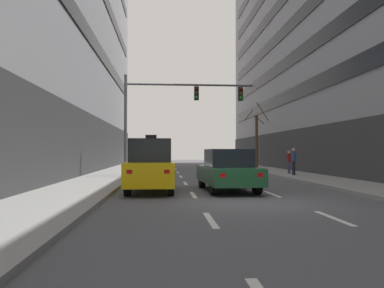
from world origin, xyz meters
name	(u,v)px	position (x,y,z in m)	size (l,w,h in m)	color
ground_plane	(245,202)	(0.00, 0.00, 0.00)	(120.00, 120.00, 0.00)	#515156
sidewalk_left	(50,202)	(-6.18, 0.00, 0.07)	(3.23, 80.00, 0.14)	gray
lane_stripe_l1_s3	(210,220)	(-1.52, -3.00, 0.00)	(0.16, 2.00, 0.01)	silver
lane_stripe_l1_s4	(193,195)	(-1.52, 2.00, 0.00)	(0.16, 2.00, 0.01)	silver
lane_stripe_l1_s5	(185,183)	(-1.52, 7.00, 0.00)	(0.16, 2.00, 0.01)	silver
lane_stripe_l1_s6	(181,177)	(-1.52, 12.00, 0.00)	(0.16, 2.00, 0.01)	silver
lane_stripe_l1_s7	(178,172)	(-1.52, 17.00, 0.00)	(0.16, 2.00, 0.01)	silver
lane_stripe_l1_s8	(176,169)	(-1.52, 22.00, 0.00)	(0.16, 2.00, 0.01)	silver
lane_stripe_l1_s9	(174,167)	(-1.52, 27.00, 0.00)	(0.16, 2.00, 0.01)	silver
lane_stripe_l1_s10	(173,165)	(-1.52, 32.00, 0.00)	(0.16, 2.00, 0.01)	silver
lane_stripe_l2_s3	(334,218)	(1.52, -3.00, 0.00)	(0.16, 2.00, 0.01)	silver
lane_stripe_l2_s4	(272,194)	(1.52, 2.00, 0.00)	(0.16, 2.00, 0.01)	silver
lane_stripe_l2_s5	(244,183)	(1.52, 7.00, 0.00)	(0.16, 2.00, 0.01)	silver
lane_stripe_l2_s6	(227,176)	(1.52, 12.00, 0.00)	(0.16, 2.00, 0.01)	silver
lane_stripe_l2_s7	(216,172)	(1.52, 17.00, 0.00)	(0.16, 2.00, 0.01)	silver
lane_stripe_l2_s8	(208,169)	(1.52, 22.00, 0.00)	(0.16, 2.00, 0.01)	silver
lane_stripe_l2_s9	(203,167)	(1.52, 27.00, 0.00)	(0.16, 2.00, 0.01)	silver
lane_stripe_l2_s10	(198,165)	(1.52, 32.00, 0.00)	(0.16, 2.00, 0.01)	silver
car_driving_0	(227,170)	(0.00, 3.23, 0.86)	(2.15, 4.72, 1.74)	black
taxi_driving_1	(159,159)	(-3.17, 27.83, 0.82)	(1.95, 4.46, 1.84)	black
car_driving_2	(160,158)	(-3.00, 22.40, 1.05)	(1.95, 4.41, 2.11)	black
taxi_driving_3	(151,166)	(-3.15, 3.18, 1.06)	(1.89, 4.42, 2.31)	black
traffic_signal_0	(171,105)	(-2.20, 10.62, 4.50)	(7.99, 0.35, 6.20)	#4C4C51
street_tree_0	(257,140)	(5.85, 20.92, 2.74)	(2.27, 2.28, 5.90)	#4C3823
pedestrian_0	(294,159)	(5.63, 10.86, 1.14)	(0.23, 0.53, 1.72)	black
pedestrian_1	(289,160)	(5.94, 12.59, 1.04)	(0.21, 0.53, 1.56)	#383D59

